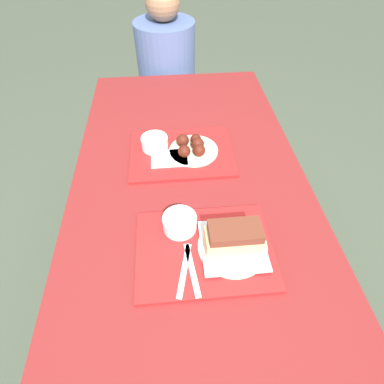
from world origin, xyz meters
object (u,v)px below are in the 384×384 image
(tray_far, at_px, (182,153))
(bowl_coleslaw_far, at_px, (155,142))
(person_seated_across, at_px, (166,62))
(tray_near, at_px, (205,249))
(bowl_coleslaw_near, at_px, (180,222))
(brisket_sandwich_plate, at_px, (234,241))
(wings_plate_far, at_px, (192,147))

(tray_far, bearing_deg, bowl_coleslaw_far, 159.60)
(tray_far, xyz_separation_m, bowl_coleslaw_far, (-0.11, 0.04, 0.03))
(person_seated_across, bearing_deg, tray_near, -86.93)
(bowl_coleslaw_near, xyz_separation_m, brisket_sandwich_plate, (0.15, -0.09, 0.01))
(tray_far, relative_size, bowl_coleslaw_far, 3.84)
(bowl_coleslaw_far, height_order, person_seated_across, person_seated_across)
(tray_near, xyz_separation_m, wings_plate_far, (0.00, 0.45, 0.03))
(bowl_coleslaw_near, xyz_separation_m, bowl_coleslaw_far, (-0.08, 0.41, 0.00))
(tray_far, height_order, person_seated_across, person_seated_across)
(tray_far, xyz_separation_m, person_seated_across, (-0.03, 0.90, -0.03))
(tray_near, relative_size, person_seated_across, 0.57)
(bowl_coleslaw_far, relative_size, person_seated_across, 0.15)
(bowl_coleslaw_near, relative_size, person_seated_across, 0.15)
(brisket_sandwich_plate, xyz_separation_m, bowl_coleslaw_far, (-0.23, 0.50, -0.01))
(bowl_coleslaw_far, relative_size, wings_plate_far, 0.55)
(bowl_coleslaw_near, bearing_deg, tray_far, 85.34)
(wings_plate_far, bearing_deg, tray_far, -179.59)
(brisket_sandwich_plate, bearing_deg, tray_far, 104.91)
(tray_near, distance_m, brisket_sandwich_plate, 0.09)
(tray_near, height_order, brisket_sandwich_plate, brisket_sandwich_plate)
(bowl_coleslaw_near, xyz_separation_m, wings_plate_far, (0.07, 0.37, -0.00))
(tray_far, distance_m, brisket_sandwich_plate, 0.47)
(bowl_coleslaw_near, height_order, brisket_sandwich_plate, brisket_sandwich_plate)
(bowl_coleslaw_far, bearing_deg, wings_plate_far, -14.72)
(tray_far, height_order, bowl_coleslaw_far, bowl_coleslaw_far)
(tray_far, relative_size, wings_plate_far, 2.10)
(bowl_coleslaw_near, relative_size, bowl_coleslaw_far, 1.00)
(tray_near, relative_size, wings_plate_far, 2.10)
(tray_near, distance_m, wings_plate_far, 0.45)
(bowl_coleslaw_near, bearing_deg, wings_plate_far, 78.87)
(wings_plate_far, bearing_deg, brisket_sandwich_plate, -80.17)
(tray_near, bearing_deg, bowl_coleslaw_near, 129.18)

